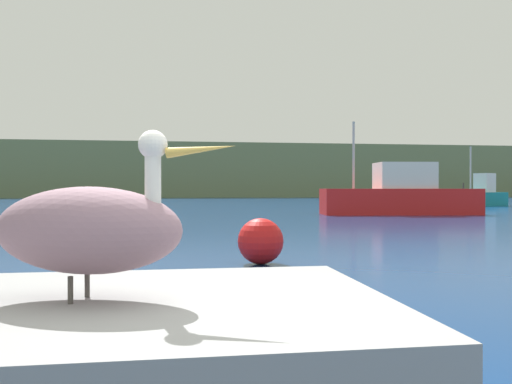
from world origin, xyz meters
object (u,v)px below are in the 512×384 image
(fishing_boat_teal, at_px, (482,195))
(mooring_buoy, at_px, (261,241))
(pelican, at_px, (90,228))
(fishing_boat_red, at_px, (401,195))

(fishing_boat_teal, distance_m, mooring_buoy, 35.32)
(pelican, distance_m, fishing_boat_red, 25.64)
(pelican, relative_size, fishing_boat_teal, 0.29)
(pelican, height_order, mooring_buoy, pelican)
(pelican, distance_m, mooring_buoy, 6.47)
(fishing_boat_red, bearing_deg, pelican, 68.86)
(fishing_boat_teal, height_order, fishing_boat_red, fishing_boat_red)
(pelican, relative_size, fishing_boat_red, 0.18)
(fishing_boat_teal, bearing_deg, mooring_buoy, 26.69)
(fishing_boat_teal, bearing_deg, fishing_boat_red, 18.92)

